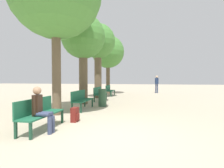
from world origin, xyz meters
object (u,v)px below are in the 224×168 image
at_px(bench_row_3, 109,90).
at_px(backpack, 75,115).
at_px(tree_row_1, 83,38).
at_px(bench_row_2, 99,93).
at_px(pedestrian_near, 157,83).
at_px(trash_bin, 102,98).
at_px(bench_row_0, 39,112).
at_px(tree_row_3, 108,52).
at_px(bench_row_1, 81,99).
at_px(tree_row_2, 98,43).
at_px(person_seated, 41,108).

bearing_deg(bench_row_3, backpack, -85.84).
bearing_deg(tree_row_1, backpack, -73.70).
distance_m(bench_row_2, tree_row_1, 3.61).
xyz_separation_m(bench_row_3, backpack, (0.64, -8.85, -0.28)).
xyz_separation_m(bench_row_2, pedestrian_near, (4.08, 7.01, 0.49)).
relative_size(pedestrian_near, trash_bin, 1.94).
relative_size(bench_row_0, pedestrian_near, 0.96).
relative_size(bench_row_2, backpack, 3.50).
xyz_separation_m(tree_row_3, pedestrian_near, (4.61, 1.83, -2.94)).
xyz_separation_m(bench_row_3, trash_bin, (0.77, -5.52, -0.06)).
distance_m(tree_row_3, pedestrian_near, 5.77).
bearing_deg(bench_row_1, tree_row_1, 106.83).
distance_m(bench_row_1, backpack, 2.37).
distance_m(bench_row_0, backpack, 1.25).
bearing_deg(bench_row_2, tree_row_2, 108.28).
bearing_deg(bench_row_1, backpack, -74.11).
xyz_separation_m(bench_row_1, person_seated, (0.23, -3.56, 0.15)).
relative_size(tree_row_3, backpack, 11.43).
height_order(bench_row_1, tree_row_3, tree_row_3).
relative_size(bench_row_1, tree_row_2, 0.30).
height_order(tree_row_2, pedestrian_near, tree_row_2).
distance_m(person_seated, pedestrian_near, 14.39).
bearing_deg(tree_row_1, bench_row_2, 70.78).
bearing_deg(tree_row_3, person_seated, -86.34).
relative_size(tree_row_1, pedestrian_near, 2.91).
relative_size(tree_row_1, trash_bin, 5.63).
distance_m(bench_row_1, tree_row_2, 6.11).
height_order(bench_row_0, bench_row_2, same).
bearing_deg(tree_row_1, pedestrian_near, 61.61).
bearing_deg(person_seated, bench_row_2, 91.96).
distance_m(bench_row_1, bench_row_3, 6.59).
height_order(bench_row_0, tree_row_1, tree_row_1).
relative_size(bench_row_0, person_seated, 1.36).
distance_m(tree_row_3, person_seated, 12.49).
relative_size(bench_row_1, trash_bin, 1.87).
xyz_separation_m(bench_row_2, trash_bin, (0.77, -2.23, -0.06)).
xyz_separation_m(tree_row_2, tree_row_3, (0.00, 3.56, -0.17)).
xyz_separation_m(bench_row_2, tree_row_1, (-0.53, -1.53, 3.23)).
relative_size(bench_row_1, person_seated, 1.36).
distance_m(bench_row_0, bench_row_2, 6.59).
bearing_deg(bench_row_1, bench_row_3, 90.00).
height_order(bench_row_2, trash_bin, trash_bin).
distance_m(tree_row_2, person_seated, 9.18).
bearing_deg(tree_row_1, bench_row_3, 83.69).
height_order(bench_row_3, tree_row_2, tree_row_2).
bearing_deg(backpack, pedestrian_near, 74.70).
bearing_deg(bench_row_1, tree_row_3, 93.61).
xyz_separation_m(bench_row_1, tree_row_3, (-0.53, 8.47, 3.43)).
relative_size(bench_row_2, pedestrian_near, 0.96).
height_order(bench_row_3, tree_row_1, tree_row_1).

